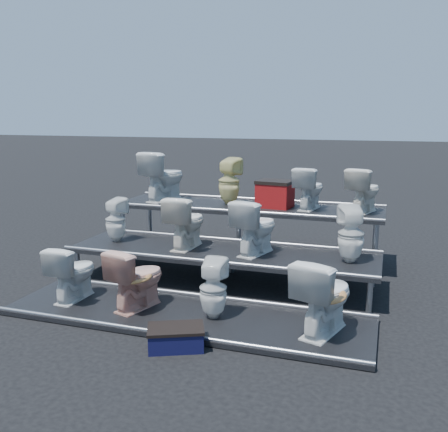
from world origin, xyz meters
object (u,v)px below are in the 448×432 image
(toilet_8, at_px, (164,176))
(red_crate, at_px, (275,195))
(toilet_0, at_px, (73,272))
(toilet_7, at_px, (351,234))
(toilet_4, at_px, (116,220))
(toilet_3, at_px, (324,295))
(toilet_5, at_px, (186,222))
(toilet_9, at_px, (229,181))
(step_stool, at_px, (176,339))
(toilet_6, at_px, (255,227))
(toilet_2, at_px, (213,289))
(toilet_11, at_px, (364,190))
(toilet_10, at_px, (309,188))
(toilet_1, at_px, (137,278))

(toilet_8, distance_m, red_crate, 1.91)
(toilet_0, distance_m, toilet_7, 3.46)
(toilet_0, relative_size, toilet_4, 1.07)
(toilet_3, height_order, toilet_5, toilet_5)
(toilet_9, bearing_deg, step_stool, 112.49)
(red_crate, bearing_deg, step_stool, -86.81)
(step_stool, bearing_deg, toilet_4, 107.87)
(toilet_8, bearing_deg, toilet_9, -164.78)
(toilet_6, relative_size, step_stool, 1.38)
(toilet_9, bearing_deg, toilet_5, 94.58)
(toilet_2, relative_size, toilet_11, 1.02)
(toilet_3, bearing_deg, toilet_8, -23.15)
(toilet_7, distance_m, toilet_10, 1.54)
(toilet_2, distance_m, step_stool, 0.78)
(toilet_5, xyz_separation_m, toilet_9, (0.21, 1.30, 0.41))
(toilet_6, distance_m, toilet_11, 1.87)
(toilet_10, bearing_deg, toilet_4, 37.44)
(toilet_9, bearing_deg, toilet_0, 79.68)
(toilet_1, distance_m, toilet_8, 2.87)
(toilet_2, bearing_deg, red_crate, -95.12)
(toilet_5, relative_size, red_crate, 1.42)
(toilet_1, distance_m, step_stool, 1.12)
(toilet_7, bearing_deg, toilet_2, 23.55)
(toilet_11, bearing_deg, step_stool, 84.42)
(toilet_3, bearing_deg, toilet_0, 17.69)
(toilet_0, distance_m, toilet_2, 1.81)
(toilet_6, height_order, toilet_9, toilet_9)
(toilet_9, relative_size, red_crate, 1.46)
(toilet_0, relative_size, toilet_5, 0.94)
(toilet_10, xyz_separation_m, toilet_11, (0.80, 0.00, 0.01))
(toilet_1, bearing_deg, toilet_5, -76.98)
(toilet_11, bearing_deg, toilet_8, 19.85)
(toilet_3, relative_size, toilet_6, 1.09)
(toilet_4, xyz_separation_m, toilet_5, (1.11, 0.00, 0.05))
(toilet_1, xyz_separation_m, toilet_11, (2.37, 2.60, 0.77))
(toilet_8, bearing_deg, toilet_6, 161.28)
(toilet_5, distance_m, step_stool, 2.25)
(toilet_9, relative_size, step_stool, 1.40)
(toilet_1, xyz_separation_m, red_crate, (1.04, 2.60, 0.62))
(toilet_5, relative_size, step_stool, 1.36)
(toilet_4, bearing_deg, toilet_11, -143.96)
(toilet_3, distance_m, toilet_6, 1.73)
(toilet_6, distance_m, toilet_7, 1.23)
(toilet_0, relative_size, step_stool, 1.28)
(toilet_0, relative_size, toilet_6, 0.93)
(toilet_10, bearing_deg, toilet_5, 51.97)
(step_stool, bearing_deg, toilet_1, 114.00)
(toilet_9, relative_size, toilet_11, 1.14)
(toilet_0, relative_size, toilet_8, 0.83)
(toilet_2, relative_size, toilet_4, 1.05)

